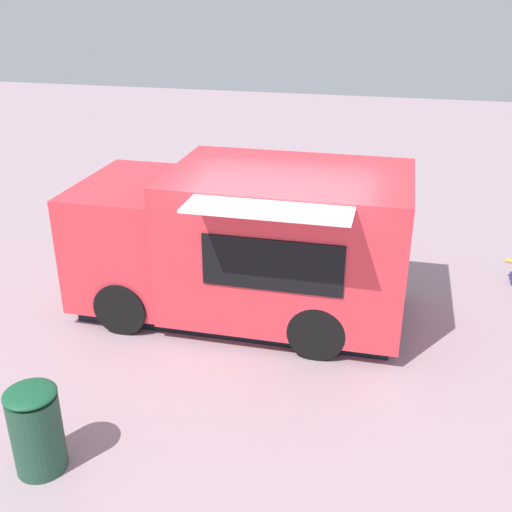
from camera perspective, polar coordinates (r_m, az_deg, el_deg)
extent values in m
plane|color=#A98E97|center=(8.64, 1.38, -7.98)|extent=(40.00, 40.00, 0.00)
cube|color=#E63540|center=(8.75, 3.01, 1.46)|extent=(3.32, 2.23, 2.01)
cube|color=#E63540|center=(9.49, -11.22, 1.89)|extent=(1.43, 2.14, 1.70)
cube|color=black|center=(9.68, -15.11, 3.86)|extent=(0.03, 1.78, 0.65)
cube|color=black|center=(7.69, 1.47, -0.89)|extent=(1.83, 0.03, 0.70)
cube|color=silver|center=(7.10, 1.05, 4.29)|extent=(1.99, 0.60, 0.03)
cube|color=black|center=(9.37, -1.42, -4.40)|extent=(4.51, 1.79, 0.21)
cylinder|color=black|center=(10.53, -7.79, 0.44)|extent=(0.78, 0.22, 0.77)
cylinder|color=black|center=(8.89, -12.35, -4.69)|extent=(0.78, 0.22, 0.77)
cylinder|color=black|center=(9.92, 7.35, -1.07)|extent=(0.78, 0.22, 0.77)
cylinder|color=black|center=(8.16, 5.68, -6.99)|extent=(0.78, 0.22, 0.77)
cylinder|color=#BC6A41|center=(12.56, 9.17, 3.16)|extent=(0.43, 0.43, 0.27)
torus|color=#B56241|center=(12.52, 9.20, 3.67)|extent=(0.45, 0.45, 0.04)
ellipsoid|color=#2F512D|center=(12.45, 9.26, 4.49)|extent=(0.47, 0.47, 0.40)
sphere|color=#E7D84F|center=(12.27, 8.94, 4.47)|extent=(0.07, 0.07, 0.07)
sphere|color=#E6DE57|center=(12.56, 8.79, 5.05)|extent=(0.07, 0.07, 0.07)
sphere|color=#E7DB57|center=(12.52, 9.84, 5.06)|extent=(0.06, 0.06, 0.06)
sphere|color=yellow|center=(12.40, 10.04, 4.81)|extent=(0.08, 0.08, 0.08)
sphere|color=yellow|center=(12.30, 9.85, 4.40)|extent=(0.05, 0.05, 0.05)
sphere|color=#E8CB4A|center=(12.32, 8.61, 4.54)|extent=(0.08, 0.08, 0.08)
cylinder|color=#224936|center=(6.81, -19.69, -15.26)|extent=(0.52, 0.52, 0.88)
ellipsoid|color=#195334|center=(6.52, -20.30, -11.95)|extent=(0.53, 0.53, 0.11)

